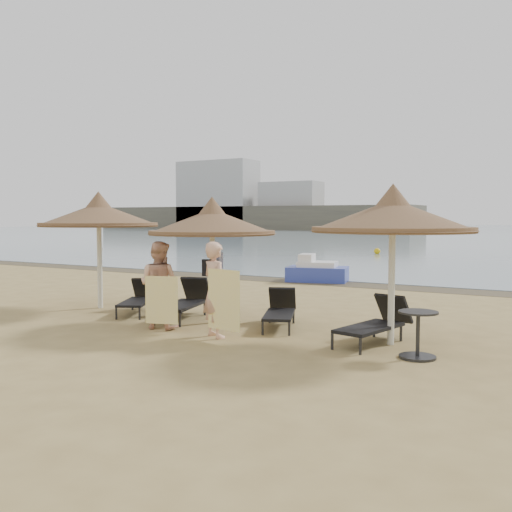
{
  "coord_description": "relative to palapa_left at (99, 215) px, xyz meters",
  "views": [
    {
      "loc": [
        6.47,
        -8.87,
        2.31
      ],
      "look_at": [
        0.7,
        1.2,
        1.5
      ],
      "focal_mm": 40.0,
      "sensor_mm": 36.0,
      "label": 1
    }
  ],
  "objects": [
    {
      "name": "lounger_far_right",
      "position": [
        7.29,
        -0.38,
        -1.96
      ],
      "size": [
        1.0,
        1.96,
        0.84
      ],
      "rotation": [
        0.0,
        0.0,
        -0.21
      ],
      "color": "#252526",
      "rests_on": "ground"
    },
    {
      "name": "towel_left",
      "position": [
        3.33,
        -1.67,
        -1.68
      ],
      "size": [
        0.65,
        0.23,
        0.95
      ],
      "rotation": [
        0.0,
        0.0,
        0.31
      ],
      "color": "yellow",
      "rests_on": "ground"
    },
    {
      "name": "person_right",
      "position": [
        4.47,
        -1.46,
        -1.27
      ],
      "size": [
        1.16,
        1.01,
        2.12
      ],
      "primitive_type": "imported",
      "rotation": [
        0.0,
        0.0,
        2.67
      ],
      "color": "#E4A986",
      "rests_on": "ground"
    },
    {
      "name": "towel_right",
      "position": [
        4.82,
        -1.71,
        -1.56
      ],
      "size": [
        0.79,
        0.17,
        1.12
      ],
      "rotation": [
        0.0,
        0.0,
        -0.19
      ],
      "color": "yellow",
      "rests_on": "ground"
    },
    {
      "name": "palapa_center",
      "position": [
        3.6,
        -0.28,
        -0.16
      ],
      "size": [
        2.75,
        2.75,
        2.73
      ],
      "rotation": [
        0.0,
        0.0,
        -0.1
      ],
      "color": "silver",
      "rests_on": "ground"
    },
    {
      "name": "side_table",
      "position": [
        8.23,
        -1.17,
        -1.97
      ],
      "size": [
        0.64,
        0.64,
        0.77
      ],
      "rotation": [
        0.0,
        0.0,
        -0.17
      ],
      "color": "#252526",
      "rests_on": "ground"
    },
    {
      "name": "person_left",
      "position": [
        2.98,
        -1.32,
        -1.29
      ],
      "size": [
        1.03,
        0.75,
        2.09
      ],
      "primitive_type": "imported",
      "rotation": [
        0.0,
        0.0,
        3.28
      ],
      "color": "#E4A986",
      "rests_on": "ground"
    },
    {
      "name": "pedal_boat",
      "position": [
        2.37,
        8.08,
        -1.97
      ],
      "size": [
        2.32,
        1.69,
        0.97
      ],
      "rotation": [
        0.0,
        0.0,
        0.24
      ],
      "color": "#3041AA",
      "rests_on": "ground"
    },
    {
      "name": "palapa_right",
      "position": [
        7.56,
        -0.42,
        -0.03
      ],
      "size": [
        2.91,
        2.91,
        2.89
      ],
      "rotation": [
        0.0,
        0.0,
        0.07
      ],
      "color": "silver",
      "rests_on": "ground"
    },
    {
      "name": "far_shore",
      "position": [
        -21.08,
        76.28,
        0.58
      ],
      "size": [
        150.0,
        54.8,
        12.0
      ],
      "color": "#605B47",
      "rests_on": "ground"
    },
    {
      "name": "bag_patterned",
      "position": [
        3.6,
        -0.1,
        -1.01
      ],
      "size": [
        0.33,
        0.22,
        0.4
      ],
      "rotation": [
        0.0,
        0.0,
        -0.39
      ],
      "color": "white",
      "rests_on": "ground"
    },
    {
      "name": "buoy_left",
      "position": [
        -0.25,
        23.1,
        -2.14
      ],
      "size": [
        0.38,
        0.38,
        0.38
      ],
      "primitive_type": "sphere",
      "color": "#E0B209",
      "rests_on": "ground"
    },
    {
      "name": "lounger_near_right",
      "position": [
        5.04,
        0.11,
        -1.98
      ],
      "size": [
        1.18,
        1.81,
        0.77
      ],
      "rotation": [
        0.0,
        0.0,
        0.39
      ],
      "color": "#252526",
      "rests_on": "ground"
    },
    {
      "name": "ground",
      "position": [
        4.02,
        -1.54,
        -2.33
      ],
      "size": [
        160.0,
        160.0,
        0.0
      ],
      "primitive_type": "plane",
      "color": "tan",
      "rests_on": "ground"
    },
    {
      "name": "palapa_left",
      "position": [
        0.0,
        0.0,
        0.0
      ],
      "size": [
        2.95,
        2.95,
        2.93
      ],
      "rotation": [
        0.0,
        0.0,
        0.29
      ],
      "color": "silver",
      "rests_on": "ground"
    },
    {
      "name": "lounger_near_left",
      "position": [
        2.72,
        -0.05,
        -1.94
      ],
      "size": [
        1.12,
        2.06,
        0.88
      ],
      "rotation": [
        0.0,
        0.0,
        0.25
      ],
      "color": "#252526",
      "rests_on": "ground"
    },
    {
      "name": "lounger_far_left",
      "position": [
        1.32,
        -0.06,
        -1.98
      ],
      "size": [
        1.3,
        1.82,
        0.79
      ],
      "rotation": [
        0.0,
        0.0,
        0.46
      ],
      "color": "#252526",
      "rests_on": "ground"
    },
    {
      "name": "bag_dark",
      "position": [
        3.6,
        -0.44,
        -1.12
      ],
      "size": [
        0.27,
        0.14,
        0.36
      ],
      "rotation": [
        0.0,
        0.0,
        0.23
      ],
      "color": "black",
      "rests_on": "ground"
    },
    {
      "name": "wet_sand_strip",
      "position": [
        4.02,
        7.86,
        -2.33
      ],
      "size": [
        200.0,
        1.6,
        0.01
      ],
      "primitive_type": "cube",
      "color": "brown",
      "rests_on": "ground"
    }
  ]
}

